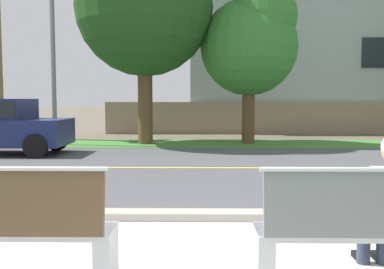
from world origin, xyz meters
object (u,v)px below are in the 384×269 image
Objects in this scene: bench_right at (366,231)px; shade_tree_left at (252,40)px; bench_left at (4,230)px; streetlamp at (54,24)px.

bench_right is 11.88m from shade_tree_left.
bench_left is 0.26× the size of streetlamp.
bench_right is at bearing 0.00° from bench_left.
bench_left is 1.00× the size of bench_right.
streetlamp is at bearing 118.77° from bench_right.
streetlamp is (-6.15, 11.20, 3.55)m from bench_right.
shade_tree_left is (6.62, 0.27, -0.49)m from streetlamp.
streetlamp is 6.64m from shade_tree_left.
bench_left and bench_right have the same top height.
bench_right is 0.26× the size of streetlamp.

